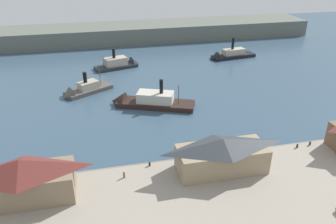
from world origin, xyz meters
name	(u,v)px	position (x,y,z in m)	size (l,w,h in m)	color
ground_plane	(210,150)	(0.00, 0.00, 0.00)	(320.00, 320.00, 0.00)	#385166
quay_promenade	(249,210)	(0.00, -22.00, 0.60)	(110.00, 36.00, 1.20)	#9E9384
seawall_edge	(215,156)	(0.00, -3.60, 0.50)	(110.00, 0.80, 1.00)	gray
ferry_shed_central_terminal	(23,179)	(-40.74, -9.84, 5.65)	(18.81, 8.57, 8.76)	#847056
ferry_shed_customs_shed	(222,154)	(-0.96, -9.63, 5.13)	(19.39, 8.08, 7.75)	#998466
pedestrian_standing_center	(124,175)	(-21.77, -7.77, 1.90)	(0.38, 0.38, 1.53)	#4C3D33
mooring_post_center_west	(310,143)	(23.83, -5.09, 1.65)	(0.44, 0.44, 0.90)	black
mooring_post_center_east	(297,146)	(20.18, -5.40, 1.65)	(0.44, 0.44, 0.90)	black
mooring_post_east	(150,164)	(-15.84, -4.86, 1.65)	(0.44, 0.44, 0.90)	black
ferry_outer_harbor	(121,64)	(-14.84, 67.19, 1.43)	(19.48, 11.00, 10.39)	#23282D
ferry_moored_west	(228,55)	(32.44, 68.77, 1.31)	(21.96, 8.60, 10.86)	black
ferry_departing_north	(82,91)	(-30.48, 42.29, 1.17)	(17.96, 13.72, 9.36)	#514C47
ferry_approaching_east	(145,101)	(-11.26, 28.47, 1.53)	(26.60, 15.69, 11.19)	black
far_headland	(141,32)	(0.00, 110.00, 4.00)	(180.00, 24.00, 8.00)	#60665B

